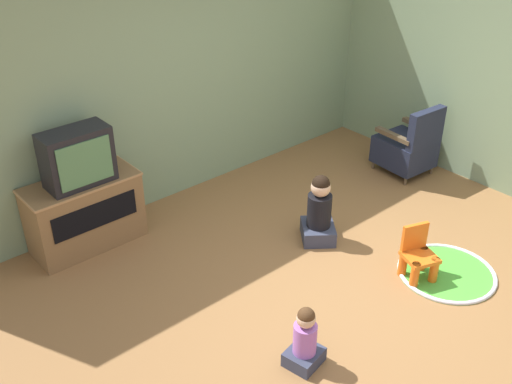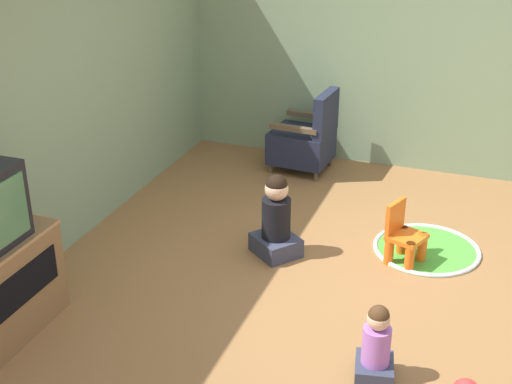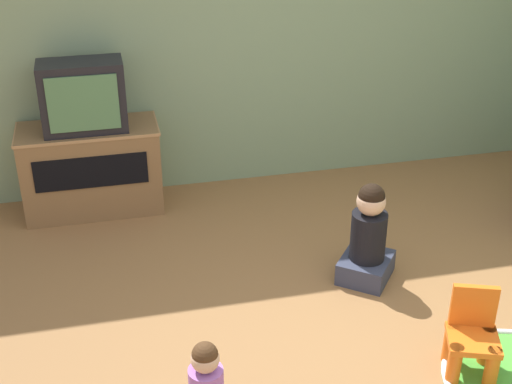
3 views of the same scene
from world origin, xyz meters
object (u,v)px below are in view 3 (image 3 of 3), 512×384
object	(u,v)px
yellow_kid_chair	(472,341)
child_watching_left	(368,239)
tv_cabinet	(91,168)
television	(83,97)

from	to	relation	value
yellow_kid_chair	child_watching_left	bearing A→B (deg)	123.28
yellow_kid_chair	tv_cabinet	bearing A→B (deg)	149.65
tv_cabinet	yellow_kid_chair	bearing A→B (deg)	-50.46
yellow_kid_chair	television	bearing A→B (deg)	150.17
tv_cabinet	television	distance (m)	0.60
television	yellow_kid_chair	xyz separation A→B (m)	(1.99, -2.36, -0.76)
child_watching_left	yellow_kid_chair	bearing A→B (deg)	-128.87
television	child_watching_left	xyz separation A→B (m)	(1.75, -1.36, -0.66)
tv_cabinet	television	bearing A→B (deg)	-90.00
television	yellow_kid_chair	world-z (taller)	television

